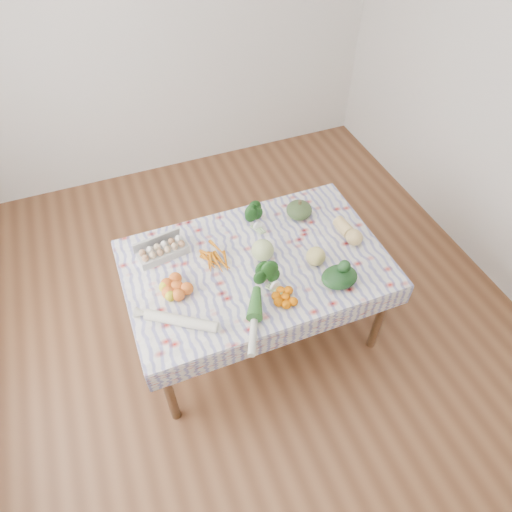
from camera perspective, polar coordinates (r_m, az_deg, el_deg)
ground at (r=3.52m, az=0.00°, el=-9.02°), size 4.50×4.50×0.00m
wall_back at (r=4.38m, az=-12.09°, el=26.26°), size 4.00×0.04×2.80m
dining_table at (r=2.97m, az=0.00°, el=-1.84°), size 1.60×1.00×0.75m
tablecloth at (r=2.91m, az=0.00°, el=-0.85°), size 1.66×1.06×0.01m
egg_carton at (r=2.97m, az=-11.56°, el=0.53°), size 0.34×0.18×0.09m
carrot_bunch at (r=2.92m, az=-5.06°, el=-0.25°), size 0.21×0.20×0.04m
kale_bunch at (r=3.09m, az=-0.28°, el=4.82°), size 0.19×0.17×0.15m
kabocha_squash at (r=3.18m, az=5.41°, el=5.75°), size 0.21×0.21×0.12m
cabbage at (r=2.88m, az=0.84°, el=0.73°), size 0.16×0.16×0.14m
butternut_squash at (r=3.09m, az=11.49°, el=3.16°), size 0.13×0.25×0.11m
orange_cluster at (r=2.77m, az=-9.87°, el=-3.74°), size 0.33×0.33×0.08m
broccoli at (r=2.75m, az=1.54°, el=-2.94°), size 0.20×0.20×0.11m
mandarin_cluster at (r=2.70m, az=3.69°, el=-5.10°), size 0.20×0.20×0.06m
grapefruit at (r=2.88m, az=7.49°, el=-0.03°), size 0.16×0.16×0.12m
spinach_bag at (r=2.81m, az=10.39°, el=-2.60°), size 0.26×0.22×0.10m
daikon at (r=2.63m, az=-9.35°, el=-8.00°), size 0.40×0.30×0.06m
leek at (r=2.60m, az=-0.23°, el=-8.27°), size 0.22×0.40×0.05m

